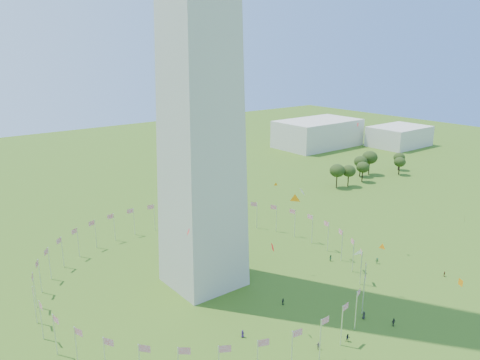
% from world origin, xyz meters
% --- Properties ---
extents(flag_ring, '(80.24, 80.24, 9.00)m').
position_xyz_m(flag_ring, '(-0.00, 50.00, 4.50)').
color(flag_ring, silver).
rests_on(flag_ring, ground).
extents(gov_building_east_a, '(50.00, 30.00, 16.00)m').
position_xyz_m(gov_building_east_a, '(150.00, 150.00, 8.00)').
color(gov_building_east_a, beige).
rests_on(gov_building_east_a, ground).
extents(gov_building_east_b, '(35.00, 25.00, 12.00)m').
position_xyz_m(gov_building_east_b, '(190.00, 120.00, 6.00)').
color(gov_building_east_b, beige).
rests_on(gov_building_east_b, ground).
extents(crowd, '(92.18, 60.25, 1.92)m').
position_xyz_m(crowd, '(12.25, 0.78, 0.88)').
color(crowd, slate).
rests_on(crowd, ground).
extents(kites_aloft, '(107.98, 64.91, 35.79)m').
position_xyz_m(kites_aloft, '(16.88, 18.12, 21.23)').
color(kites_aloft, white).
rests_on(kites_aloft, ground).
extents(tree_line_east, '(53.16, 15.34, 11.19)m').
position_xyz_m(tree_line_east, '(112.71, 85.75, 4.88)').
color(tree_line_east, '#2D4316').
rests_on(tree_line_east, ground).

